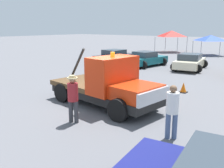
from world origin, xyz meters
TOP-DOWN VIEW (x-y plane):
  - ground_plane at (0.00, 0.00)m, footprint 160.00×160.00m
  - tow_truck at (0.34, -0.04)m, footprint 5.71×2.74m
  - person_near_truck at (3.94, -1.39)m, footprint 0.39×0.39m
  - person_at_hood at (0.49, -2.32)m, footprint 0.40×0.40m
  - parked_car_charcoal at (-7.56, 10.96)m, footprint 2.62×4.53m
  - parked_car_teal at (-4.29, 11.21)m, footprint 2.80×4.44m
  - parked_car_cream at (-0.46, 11.84)m, footprint 2.89×4.61m
  - canopy_tent_red at (-8.03, 24.62)m, footprint 3.38×3.38m
  - canopy_tent_blue at (-2.49, 23.88)m, footprint 3.26×3.26m
  - traffic_cone at (2.03, 4.35)m, footprint 0.40×0.40m

SIDE VIEW (x-z plane):
  - ground_plane at x=0.00m, z-range 0.00..0.00m
  - traffic_cone at x=2.03m, z-range -0.02..0.53m
  - parked_car_teal at x=-4.29m, z-range -0.02..1.32m
  - parked_car_cream at x=-0.46m, z-range -0.02..1.32m
  - parked_car_charcoal at x=-7.56m, z-range -0.02..1.32m
  - tow_truck at x=0.34m, z-range -0.30..2.21m
  - person_near_truck at x=3.94m, z-range 0.14..1.89m
  - person_at_hood at x=0.49m, z-range 0.16..1.95m
  - canopy_tent_blue at x=-2.49m, z-range 0.88..3.36m
  - canopy_tent_red at x=-8.03m, z-range 1.06..4.02m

